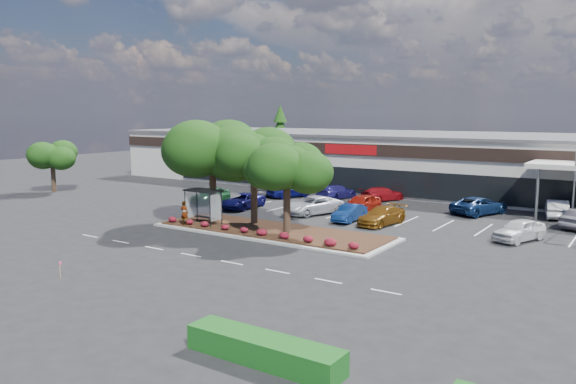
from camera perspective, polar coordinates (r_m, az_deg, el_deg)
The scene contains 27 objects.
ground at distance 36.33m, azimuth -2.70°, elevation -5.63°, with size 160.00×160.00×0.00m, color black.
retail_store at distance 65.96m, azimuth 15.05°, elevation 3.05°, with size 80.40×25.20×6.25m.
landscape_island at distance 40.61m, azimuth -1.64°, elevation -3.98°, with size 18.00×6.00×0.26m.
lane_markings at distance 45.03m, azimuth 5.03°, elevation -2.97°, with size 33.12×20.06×0.01m.
shrub_row at distance 38.87m, azimuth -3.43°, elevation -3.96°, with size 17.00×0.80×0.50m, color maroon, non-canonical shape.
bus_shelter at distance 42.81m, azimuth -8.49°, elevation -0.48°, with size 2.75×1.55×2.59m.
island_tree_west at distance 44.05m, azimuth -7.68°, elevation 2.27°, with size 7.20×7.20×7.89m, color black, non-canonical shape.
island_tree_mid at distance 42.42m, azimuth -3.48°, elevation 1.72°, with size 6.60×6.60×7.32m, color black, non-canonical shape.
island_tree_east at distance 38.95m, azimuth -0.11°, elevation 0.56°, with size 5.80×5.80×6.50m, color black, non-canonical shape.
hedge_south_east at distance 20.21m, azimuth -2.48°, elevation -15.69°, with size 6.00×1.30×0.90m, color #124E10.
tree_west_far at distance 66.16m, azimuth -22.79°, elevation 2.41°, with size 4.80×4.80×5.61m, color black, non-canonical shape.
conifer_north_west at distance 90.26m, azimuth -0.80°, elevation 5.77°, with size 4.40×4.40×10.00m, color black.
person_waiting at distance 42.70m, azimuth -10.48°, elevation -2.10°, with size 0.66×0.43×1.81m, color #594C47.
survey_stake at distance 31.86m, azimuth -22.14°, elevation -7.08°, with size 0.07×0.14×0.92m.
car_0 at distance 54.08m, azimuth -7.92°, elevation -0.32°, with size 1.85×4.59×1.57m, color #134822.
car_1 at distance 50.93m, azimuth -4.61°, elevation -0.91°, with size 2.24×4.86×1.35m, color #111057.
car_2 at distance 47.94m, azimuth 2.55°, elevation -1.36°, with size 2.52×5.46×1.52m, color silver.
car_3 at distance 48.74m, azimuth 7.43°, elevation -1.20°, with size 1.91×4.75×1.62m, color maroon.
car_4 at distance 45.08m, azimuth 6.26°, elevation -2.12°, with size 1.40×4.02×1.33m, color navy.
car_5 at distance 43.95m, azimuth 9.51°, elevation -2.40°, with size 1.96×4.83×1.40m, color brown.
car_7 at distance 41.05m, azimuth 22.43°, elevation -3.59°, with size 1.75×4.35×1.48m, color white.
car_9 at distance 58.93m, azimuth -2.00°, elevation 0.41°, with size 1.79×4.45×1.52m, color slate.
car_10 at distance 57.24m, azimuth 0.06°, elevation 0.21°, with size 1.83×4.55×1.55m, color #0C0D53.
car_11 at distance 56.55m, azimuth 4.93°, elevation 0.03°, with size 2.03×5.00×1.45m, color navy.
car_12 at distance 55.84m, azimuth 9.56°, elevation -0.20°, with size 1.92×4.73×1.37m, color #A01118.
car_14 at distance 50.54m, azimuth 18.89°, elevation -1.31°, with size 2.50×5.41×1.50m, color navy.
car_15 at distance 51.18m, azimuth 25.64°, elevation -1.54°, with size 1.62×4.64×1.53m, color white.
Camera 1 is at (20.93, -28.43, 8.59)m, focal length 35.00 mm.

